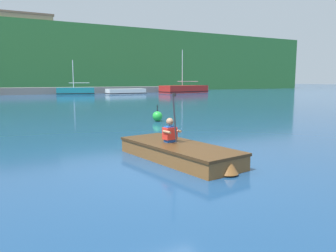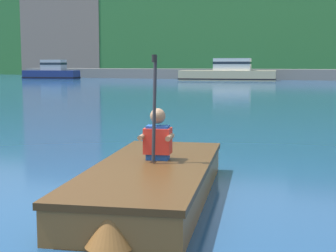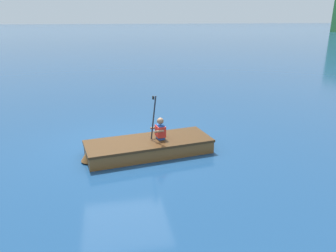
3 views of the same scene
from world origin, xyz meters
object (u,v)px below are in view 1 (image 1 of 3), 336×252
at_px(moored_boat_dock_east_inner, 126,92).
at_px(person_paddler, 170,131).
at_px(moored_boat_dock_center_far, 76,91).
at_px(rowboat_foreground, 179,151).
at_px(moored_boat_dock_west_inner, 184,89).
at_px(channel_buoy, 157,116).

relative_size(moored_boat_dock_east_inner, person_paddler, 4.66).
relative_size(moored_boat_dock_center_far, rowboat_foreground, 1.44).
distance_m(moored_boat_dock_west_inner, channel_buoy, 35.12).
xyz_separation_m(moored_boat_dock_center_far, rowboat_foreground, (-5.40, -36.87, -0.23)).
height_order(moored_boat_dock_west_inner, moored_boat_dock_east_inner, moored_boat_dock_west_inner).
height_order(moored_boat_dock_center_far, channel_buoy, moored_boat_dock_center_far).
relative_size(rowboat_foreground, person_paddler, 2.97).
relative_size(moored_boat_dock_west_inner, rowboat_foreground, 2.39).
relative_size(moored_boat_dock_west_inner, moored_boat_dock_center_far, 1.66).
relative_size(moored_boat_dock_west_inner, person_paddler, 7.10).
bearing_deg(person_paddler, moored_boat_dock_center_far, 81.51).
xyz_separation_m(rowboat_foreground, person_paddler, (-0.06, 0.35, 0.41)).
bearing_deg(rowboat_foreground, moored_boat_dock_center_far, 81.67).
bearing_deg(rowboat_foreground, channel_buoy, 68.34).
xyz_separation_m(moored_boat_dock_west_inner, moored_boat_dock_east_inner, (-9.56, -0.86, -0.19)).
bearing_deg(person_paddler, channel_buoy, 66.85).
distance_m(person_paddler, channel_buoy, 6.94).
distance_m(moored_boat_dock_center_far, moored_boat_dock_east_inner, 6.52).
height_order(rowboat_foreground, channel_buoy, channel_buoy).
xyz_separation_m(person_paddler, channel_buoy, (2.72, 6.37, -0.39)).
distance_m(moored_boat_dock_center_far, rowboat_foreground, 37.26).
relative_size(moored_boat_dock_west_inner, channel_buoy, 11.24).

